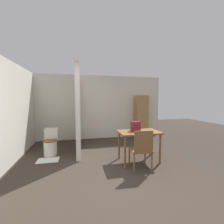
{
  "coord_description": "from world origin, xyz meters",
  "views": [
    {
      "loc": [
        -0.68,
        -2.32,
        1.58
      ],
      "look_at": [
        0.22,
        1.62,
        1.23
      ],
      "focal_mm": 24.0,
      "sensor_mm": 36.0,
      "label": 1
    }
  ],
  "objects": [
    {
      "name": "wooden_chair",
      "position": [
        0.67,
        0.68,
        0.5
      ],
      "size": [
        0.49,
        0.49,
        0.91
      ],
      "rotation": [
        0.0,
        0.0,
        -0.07
      ],
      "color": "brown",
      "rests_on": "ground_plane"
    },
    {
      "name": "toilet",
      "position": [
        -1.46,
        2.15,
        0.31
      ],
      "size": [
        0.38,
        0.53,
        0.72
      ],
      "color": "silver",
      "rests_on": "ground_plane"
    },
    {
      "name": "handbag",
      "position": [
        0.73,
        1.19,
        0.9
      ],
      "size": [
        0.22,
        0.17,
        0.31
      ],
      "color": "maroon",
      "rests_on": "dining_table"
    },
    {
      "name": "ground_plane",
      "position": [
        0.0,
        0.0,
        0.0
      ],
      "size": [
        16.0,
        16.0,
        0.0
      ],
      "primitive_type": "plane",
      "color": "#382D26"
    },
    {
      "name": "wall_left",
      "position": [
        -2.29,
        1.8,
        1.25
      ],
      "size": [
        0.12,
        4.6,
        2.5
      ],
      "color": "beige",
      "rests_on": "ground_plane"
    },
    {
      "name": "partition_wall",
      "position": [
        -0.69,
        2.53,
        1.25
      ],
      "size": [
        0.12,
        2.14,
        2.5
      ],
      "color": "beige",
      "rests_on": "ground_plane"
    },
    {
      "name": "wooden_cabinet",
      "position": [
        1.83,
        3.36,
        0.86
      ],
      "size": [
        0.47,
        0.47,
        1.72
      ],
      "color": "#997047",
      "rests_on": "ground_plane"
    },
    {
      "name": "wall_back",
      "position": [
        0.0,
        3.66,
        1.25
      ],
      "size": [
        5.47,
        0.12,
        2.5
      ],
      "color": "beige",
      "rests_on": "ground_plane"
    },
    {
      "name": "bath_mat",
      "position": [
        -1.46,
        1.7,
        0.01
      ],
      "size": [
        0.54,
        0.35,
        0.01
      ],
      "color": "silver",
      "rests_on": "ground_plane"
    },
    {
      "name": "dining_table",
      "position": [
        0.81,
        1.15,
        0.66
      ],
      "size": [
        1.02,
        0.63,
        0.77
      ],
      "color": "brown",
      "rests_on": "ground_plane"
    }
  ]
}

